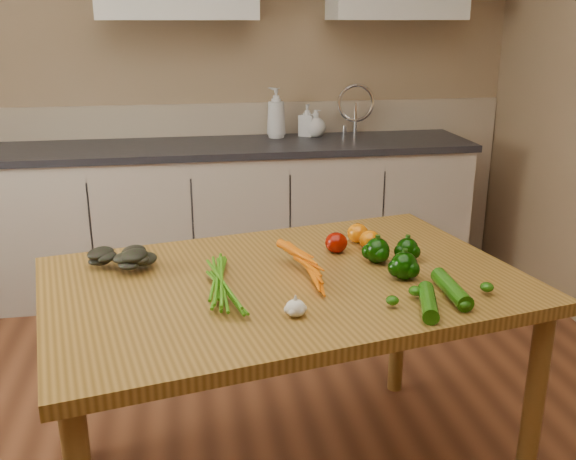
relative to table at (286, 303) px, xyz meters
The scene contains 17 objects.
room 0.57m from the table, 149.89° to the right, with size 4.04×5.04×2.64m.
counter_run 1.92m from the table, 89.36° to the left, with size 2.84×0.64×1.14m.
table is the anchor object (origin of this frame).
soap_bottle_a 2.10m from the table, 82.32° to the left, with size 0.12×0.12×0.31m, color silver.
soap_bottle_b 2.16m from the table, 77.07° to the left, with size 0.09×0.09×0.20m, color silver.
soap_bottle_c 2.14m from the table, 75.58° to the left, with size 0.13×0.13×0.16m, color silver.
carrot_bunch 0.13m from the table, 146.55° to the right, with size 0.28×0.22×0.08m, color orange, non-canonical shape.
leafy_greens 0.56m from the table, 163.28° to the left, with size 0.22×0.19×0.11m, color black, non-canonical shape.
garlic_bulb 0.30m from the table, 93.52° to the right, with size 0.06×0.06×0.05m, color silver.
pepper_a 0.37m from the table, 14.81° to the left, with size 0.09×0.09×0.09m, color black.
pepper_b 0.47m from the table, 11.94° to the left, with size 0.08×0.08×0.08m, color black.
pepper_c 0.40m from the table, 10.02° to the right, with size 0.09×0.09×0.09m, color black.
tomato_a 0.33m from the table, 43.73° to the left, with size 0.08×0.08×0.07m, color #7E0C02.
tomato_b 0.46m from the table, 43.01° to the left, with size 0.08×0.08×0.07m, color #D76605.
tomato_c 0.43m from the table, 32.12° to the left, with size 0.08×0.08×0.07m, color #D76605.
zucchini_a 0.53m from the table, 25.83° to the right, with size 0.05×0.05×0.22m, color #164707.
zucchini_b 0.49m from the table, 39.49° to the right, with size 0.05×0.05×0.20m, color #164707.
Camera 1 is at (-0.12, -1.61, 1.61)m, focal length 40.00 mm.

